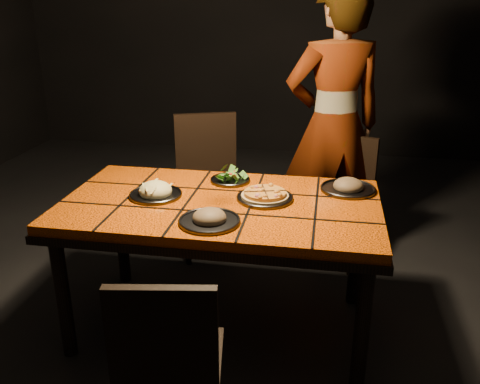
% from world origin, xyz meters
% --- Properties ---
extents(room_shell, '(6.04, 7.04, 3.08)m').
position_xyz_m(room_shell, '(0.00, 0.00, 1.50)').
color(room_shell, black).
rests_on(room_shell, ground).
extents(dining_table, '(1.62, 0.92, 0.75)m').
position_xyz_m(dining_table, '(0.00, 0.00, 0.67)').
color(dining_table, '#F25B07').
rests_on(dining_table, ground).
extents(chair_near, '(0.43, 0.43, 0.84)m').
position_xyz_m(chair_near, '(-0.01, -0.89, 0.48)').
color(chair_near, black).
rests_on(chair_near, ground).
extents(chair_far_left, '(0.56, 0.56, 0.96)m').
position_xyz_m(chair_far_left, '(-0.30, 0.96, 0.55)').
color(chair_far_left, black).
rests_on(chair_far_left, ground).
extents(chair_far_right, '(0.49, 0.49, 0.85)m').
position_xyz_m(chair_far_right, '(0.64, 0.96, 0.49)').
color(chair_far_right, black).
rests_on(chair_far_right, ground).
extents(diner, '(0.78, 0.65, 1.84)m').
position_xyz_m(diner, '(0.55, 1.03, 0.92)').
color(diner, brown).
rests_on(diner, ground).
extents(plate_pizza, '(0.30, 0.30, 0.04)m').
position_xyz_m(plate_pizza, '(0.22, 0.06, 0.77)').
color(plate_pizza, '#3D3D43').
rests_on(plate_pizza, dining_table).
extents(plate_pasta, '(0.27, 0.27, 0.09)m').
position_xyz_m(plate_pasta, '(-0.35, 0.00, 0.77)').
color(plate_pasta, '#3D3D43').
rests_on(plate_pasta, dining_table).
extents(plate_salad, '(0.22, 0.22, 0.07)m').
position_xyz_m(plate_salad, '(-0.01, 0.29, 0.78)').
color(plate_salad, '#3D3D43').
rests_on(plate_salad, dining_table).
extents(plate_mushroom_a, '(0.28, 0.28, 0.09)m').
position_xyz_m(plate_mushroom_a, '(0.01, -0.27, 0.77)').
color(plate_mushroom_a, '#3D3D43').
rests_on(plate_mushroom_a, dining_table).
extents(plate_mushroom_b, '(0.29, 0.29, 0.10)m').
position_xyz_m(plate_mushroom_b, '(0.64, 0.26, 0.77)').
color(plate_mushroom_b, '#3D3D43').
rests_on(plate_mushroom_b, dining_table).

